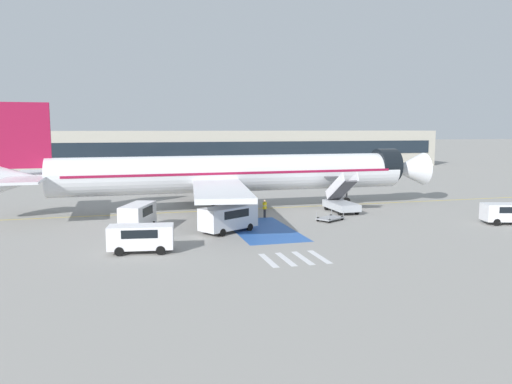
{
  "coord_description": "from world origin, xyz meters",
  "views": [
    {
      "loc": [
        -10.26,
        -51.91,
        8.59
      ],
      "look_at": [
        3.16,
        -2.11,
        2.02
      ],
      "focal_mm": 35.0,
      "sensor_mm": 36.0,
      "label": 1
    }
  ],
  "objects_px": {
    "service_van_2": "(141,236)",
    "boarding_stairs_forward": "(341,202)",
    "ground_crew_1": "(256,203)",
    "terminal_building": "(238,149)",
    "fuel_tanker": "(134,177)",
    "service_van_3": "(138,215)",
    "baggage_cart": "(330,218)",
    "service_van_0": "(228,217)",
    "airliner": "(229,174)",
    "service_van_1": "(507,212)",
    "ground_crew_0": "(265,207)"
  },
  "relations": [
    {
      "from": "fuel_tanker",
      "to": "service_van_0",
      "type": "distance_m",
      "value": 33.24
    },
    {
      "from": "fuel_tanker",
      "to": "ground_crew_1",
      "type": "relative_size",
      "value": 5.07
    },
    {
      "from": "airliner",
      "to": "service_van_0",
      "type": "height_order",
      "value": "airliner"
    },
    {
      "from": "fuel_tanker",
      "to": "airliner",
      "type": "bearing_deg",
      "value": 32.33
    },
    {
      "from": "service_van_3",
      "to": "airliner",
      "type": "bearing_deg",
      "value": -115.49
    },
    {
      "from": "baggage_cart",
      "to": "terminal_building",
      "type": "relative_size",
      "value": 0.03
    },
    {
      "from": "service_van_0",
      "to": "baggage_cart",
      "type": "relative_size",
      "value": 1.78
    },
    {
      "from": "service_van_2",
      "to": "terminal_building",
      "type": "xyz_separation_m",
      "value": [
        23.69,
        72.72,
        2.89
      ]
    },
    {
      "from": "boarding_stairs_forward",
      "to": "service_van_3",
      "type": "height_order",
      "value": "boarding_stairs_forward"
    },
    {
      "from": "airliner",
      "to": "boarding_stairs_forward",
      "type": "xyz_separation_m",
      "value": [
        10.9,
        -4.36,
        -2.83
      ]
    },
    {
      "from": "service_van_3",
      "to": "ground_crew_1",
      "type": "xyz_separation_m",
      "value": [
        11.82,
        5.8,
        -0.3
      ]
    },
    {
      "from": "service_van_2",
      "to": "service_van_0",
      "type": "bearing_deg",
      "value": -46.02
    },
    {
      "from": "service_van_0",
      "to": "terminal_building",
      "type": "bearing_deg",
      "value": -44.48
    },
    {
      "from": "airliner",
      "to": "ground_crew_1",
      "type": "height_order",
      "value": "airliner"
    },
    {
      "from": "service_van_1",
      "to": "service_van_3",
      "type": "bearing_deg",
      "value": 95.71
    },
    {
      "from": "service_van_1",
      "to": "service_van_2",
      "type": "xyz_separation_m",
      "value": [
        -32.4,
        -2.15,
        0.04
      ]
    },
    {
      "from": "service_van_0",
      "to": "ground_crew_0",
      "type": "height_order",
      "value": "service_van_0"
    },
    {
      "from": "fuel_tanker",
      "to": "service_van_3",
      "type": "relative_size",
      "value": 1.95
    },
    {
      "from": "service_van_1",
      "to": "ground_crew_1",
      "type": "bearing_deg",
      "value": 76.58
    },
    {
      "from": "airliner",
      "to": "ground_crew_1",
      "type": "distance_m",
      "value": 4.64
    },
    {
      "from": "service_van_1",
      "to": "ground_crew_1",
      "type": "distance_m",
      "value": 23.4
    },
    {
      "from": "service_van_2",
      "to": "boarding_stairs_forward",
      "type": "bearing_deg",
      "value": -51.61
    },
    {
      "from": "ground_crew_0",
      "to": "boarding_stairs_forward",
      "type": "bearing_deg",
      "value": 145.68
    },
    {
      "from": "ground_crew_0",
      "to": "service_van_3",
      "type": "bearing_deg",
      "value": -25.08
    },
    {
      "from": "service_van_1",
      "to": "service_van_2",
      "type": "height_order",
      "value": "service_van_2"
    },
    {
      "from": "service_van_3",
      "to": "fuel_tanker",
      "type": "bearing_deg",
      "value": -68.61
    },
    {
      "from": "ground_crew_1",
      "to": "terminal_building",
      "type": "distance_m",
      "value": 60.61
    },
    {
      "from": "ground_crew_0",
      "to": "terminal_building",
      "type": "xyz_separation_m",
      "value": [
        11.56,
        61.69,
        3.05
      ]
    },
    {
      "from": "ground_crew_0",
      "to": "airliner",
      "type": "bearing_deg",
      "value": -107.25
    },
    {
      "from": "service_van_1",
      "to": "service_van_2",
      "type": "distance_m",
      "value": 32.47
    },
    {
      "from": "fuel_tanker",
      "to": "service_van_0",
      "type": "height_order",
      "value": "fuel_tanker"
    },
    {
      "from": "baggage_cart",
      "to": "terminal_building",
      "type": "distance_m",
      "value": 65.34
    },
    {
      "from": "service_van_1",
      "to": "service_van_3",
      "type": "height_order",
      "value": "service_van_3"
    },
    {
      "from": "service_van_2",
      "to": "baggage_cart",
      "type": "relative_size",
      "value": 1.55
    },
    {
      "from": "airliner",
      "to": "fuel_tanker",
      "type": "distance_m",
      "value": 23.44
    },
    {
      "from": "service_van_3",
      "to": "terminal_building",
      "type": "bearing_deg",
      "value": -87.77
    },
    {
      "from": "airliner",
      "to": "service_van_0",
      "type": "bearing_deg",
      "value": -12.87
    },
    {
      "from": "ground_crew_1",
      "to": "terminal_building",
      "type": "bearing_deg",
      "value": 11.33
    },
    {
      "from": "airliner",
      "to": "service_van_2",
      "type": "relative_size",
      "value": 10.16
    },
    {
      "from": "service_van_0",
      "to": "service_van_2",
      "type": "distance_m",
      "value": 9.04
    },
    {
      "from": "service_van_0",
      "to": "service_van_1",
      "type": "distance_m",
      "value": 25.27
    },
    {
      "from": "service_van_3",
      "to": "terminal_building",
      "type": "distance_m",
      "value": 69.38
    },
    {
      "from": "service_van_0",
      "to": "boarding_stairs_forward",
      "type": "bearing_deg",
      "value": -93.96
    },
    {
      "from": "fuel_tanker",
      "to": "ground_crew_1",
      "type": "distance_m",
      "value": 27.0
    },
    {
      "from": "terminal_building",
      "to": "service_van_1",
      "type": "bearing_deg",
      "value": -82.96
    },
    {
      "from": "service_van_2",
      "to": "ground_crew_0",
      "type": "relative_size",
      "value": 2.67
    },
    {
      "from": "terminal_building",
      "to": "service_van_2",
      "type": "bearing_deg",
      "value": -108.04
    },
    {
      "from": "fuel_tanker",
      "to": "ground_crew_0",
      "type": "bearing_deg",
      "value": 32.4
    },
    {
      "from": "airliner",
      "to": "baggage_cart",
      "type": "bearing_deg",
      "value": 41.7
    },
    {
      "from": "fuel_tanker",
      "to": "service_van_3",
      "type": "bearing_deg",
      "value": 8.04
    }
  ]
}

